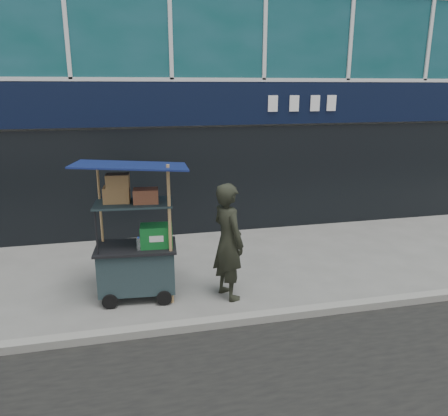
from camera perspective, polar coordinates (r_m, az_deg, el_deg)
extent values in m
plane|color=#60605C|center=(6.52, -1.88, -14.38)|extent=(80.00, 80.00, 0.00)
cube|color=gray|center=(6.32, -1.52, -14.79)|extent=(80.00, 0.18, 0.12)
cube|color=black|center=(9.48, -6.71, 13.30)|extent=(15.68, 0.06, 0.90)
cube|color=black|center=(9.73, -6.43, 3.26)|extent=(15.68, 0.04, 2.40)
cube|color=#1A282D|center=(7.09, -11.28, -7.74)|extent=(1.22, 0.77, 0.68)
cylinder|color=black|center=(6.96, -14.68, -11.77)|extent=(0.24, 0.07, 0.23)
cylinder|color=black|center=(6.91, -7.82, -11.60)|extent=(0.24, 0.07, 0.23)
cube|color=black|center=(6.96, -11.44, -5.02)|extent=(1.30, 0.86, 0.04)
cylinder|color=black|center=(6.63, -16.33, -3.24)|extent=(0.03, 0.03, 0.73)
cylinder|color=black|center=(6.56, -7.07, -2.92)|extent=(0.03, 0.03, 0.73)
cylinder|color=black|center=(7.18, -15.72, -1.77)|extent=(0.03, 0.03, 0.73)
cylinder|color=black|center=(7.11, -7.18, -1.46)|extent=(0.03, 0.03, 0.73)
cube|color=#1A282D|center=(6.75, -11.76, 0.61)|extent=(1.22, 0.77, 0.03)
cylinder|color=#A18049|center=(6.59, -7.04, -3.72)|extent=(0.05, 0.05, 2.18)
cylinder|color=#A18049|center=(7.22, -15.63, -2.87)|extent=(0.04, 0.04, 2.08)
cube|color=#0B113F|center=(6.63, -12.03, 5.48)|extent=(1.73, 1.30, 0.19)
cube|color=#0E5927|center=(6.84, -8.82, -3.59)|extent=(0.51, 0.38, 0.34)
cylinder|color=silver|center=(6.74, -11.08, -4.65)|extent=(0.07, 0.07, 0.19)
cylinder|color=blue|center=(6.70, -11.12, -3.80)|extent=(0.03, 0.03, 0.02)
cube|color=olive|center=(6.78, -13.84, 1.74)|extent=(0.41, 0.32, 0.24)
cube|color=olive|center=(6.66, -10.17, 1.58)|extent=(0.39, 0.30, 0.21)
cube|color=olive|center=(6.71, -13.73, 3.52)|extent=(0.36, 0.28, 0.19)
imported|color=black|center=(6.81, 0.55, -4.39)|extent=(0.64, 0.79, 1.86)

